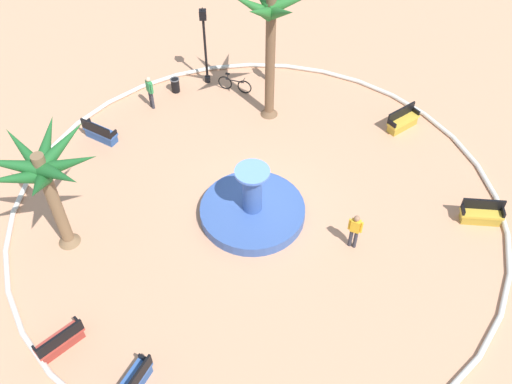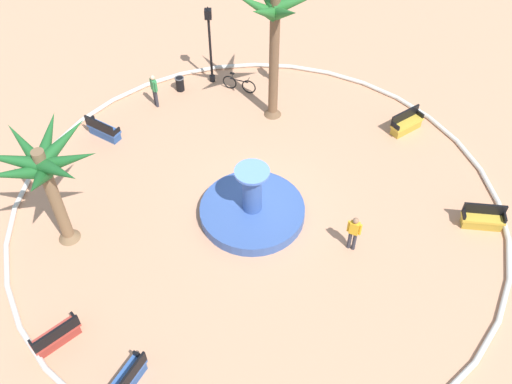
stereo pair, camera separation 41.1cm
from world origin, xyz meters
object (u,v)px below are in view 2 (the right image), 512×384
(bicycle_red_frame, at_px, (239,84))
(person_pedestrian_stroll, at_px, (354,232))
(bench_west, at_px, (104,131))
(bench_southwest, at_px, (482,219))
(fountain, at_px, (252,209))
(palm_tree_near_fountain, at_px, (274,23))
(person_cyclist_helmet, at_px, (154,89))
(trash_bin, at_px, (180,83))
(person_cyclist_photo, at_px, (272,64))
(bench_east, at_px, (406,124))
(lamppost, at_px, (210,39))
(bench_southeast, at_px, (127,380))
(bench_north, at_px, (57,337))
(palm_tree_by_curb, at_px, (44,169))

(bicycle_red_frame, relative_size, person_pedestrian_stroll, 0.96)
(bench_west, distance_m, bench_southwest, 16.22)
(fountain, distance_m, bench_southwest, 8.79)
(palm_tree_near_fountain, bearing_deg, person_pedestrian_stroll, 108.83)
(person_cyclist_helmet, bearing_deg, palm_tree_near_fountain, 172.37)
(trash_bin, bearing_deg, person_cyclist_photo, -169.69)
(bench_east, height_order, bench_southwest, same)
(person_pedestrian_stroll, bearing_deg, lamppost, -62.10)
(bench_east, xyz_separation_m, bench_southwest, (-1.83, 5.61, 0.00))
(bench_southeast, distance_m, person_pedestrian_stroll, 9.19)
(trash_bin, distance_m, bicycle_red_frame, 2.86)
(bench_east, bearing_deg, person_cyclist_helmet, -9.63)
(fountain, distance_m, person_cyclist_photo, 8.99)
(palm_tree_near_fountain, bearing_deg, bench_southeast, 69.52)
(palm_tree_near_fountain, xyz_separation_m, person_pedestrian_stroll, (-2.67, 7.83, -3.81))
(palm_tree_near_fountain, xyz_separation_m, bench_east, (-5.97, 1.21, -4.41))
(bench_north, distance_m, bench_southeast, 2.89)
(palm_tree_by_curb, bearing_deg, fountain, -171.80)
(fountain, distance_m, bench_north, 8.32)
(person_cyclist_helmet, bearing_deg, lamppost, -143.32)
(person_pedestrian_stroll, bearing_deg, fountain, -24.43)
(palm_tree_by_curb, bearing_deg, person_cyclist_photo, -128.85)
(palm_tree_near_fountain, xyz_separation_m, trash_bin, (4.40, -1.91, -4.37))
(bicycle_red_frame, distance_m, person_cyclist_helmet, 4.09)
(bench_west, height_order, bench_north, same)
(person_cyclist_photo, bearing_deg, bench_west, 28.82)
(fountain, bearing_deg, bench_southwest, 175.83)
(bench_north, height_order, trash_bin, bench_north)
(fountain, bearing_deg, person_pedestrian_stroll, 155.57)
(palm_tree_by_curb, bearing_deg, palm_tree_near_fountain, -137.72)
(trash_bin, relative_size, person_cyclist_photo, 0.45)
(bench_southeast, relative_size, bench_southwest, 0.99)
(bench_southeast, bearing_deg, fountain, -119.55)
(fountain, bearing_deg, bench_west, -35.86)
(palm_tree_by_curb, xyz_separation_m, bench_east, (-13.85, -5.96, -3.30))
(palm_tree_by_curb, bearing_deg, person_pedestrian_stroll, 176.42)
(bench_southwest, relative_size, person_cyclist_photo, 1.02)
(bicycle_red_frame, bearing_deg, bench_west, 28.78)
(palm_tree_near_fountain, distance_m, palm_tree_by_curb, 10.71)
(lamppost, xyz_separation_m, person_cyclist_helmet, (2.56, 1.91, -1.40))
(bench_east, height_order, person_cyclist_helmet, person_cyclist_helmet)
(bench_east, bearing_deg, bench_north, 37.83)
(bench_southwest, distance_m, bicycle_red_frame, 12.72)
(bench_southwest, bearing_deg, lamppost, -41.54)
(fountain, relative_size, trash_bin, 5.59)
(bench_west, height_order, person_pedestrian_stroll, person_pedestrian_stroll)
(fountain, bearing_deg, trash_bin, -67.07)
(person_pedestrian_stroll, bearing_deg, person_cyclist_photo, -76.28)
(bench_southeast, distance_m, trash_bin, 14.97)
(palm_tree_by_curb, distance_m, person_cyclist_photo, 13.00)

